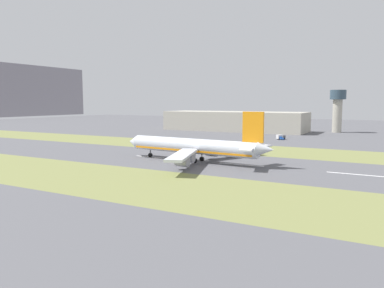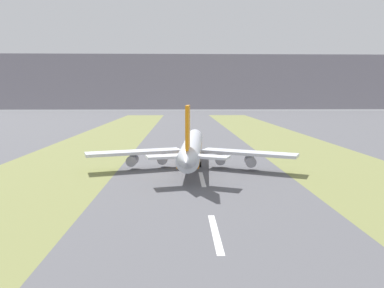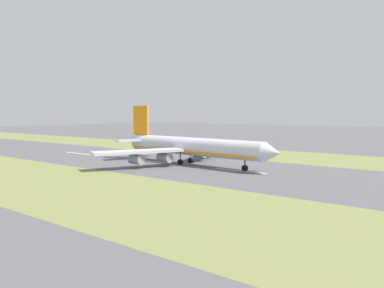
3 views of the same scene
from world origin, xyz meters
name	(u,v)px [view 2 (image 2 of 3)]	position (x,y,z in m)	size (l,w,h in m)	color
ground_plane	(199,167)	(0.00, 0.00, 0.00)	(800.00, 800.00, 0.00)	#56565B
grass_median_west	(56,168)	(-45.00, 0.00, 0.00)	(40.00, 600.00, 0.01)	olive
grass_median_east	(339,166)	(45.00, 0.00, 0.00)	(40.00, 600.00, 0.01)	olive
centreline_dash_near	(215,233)	(0.00, -56.74, 0.01)	(1.20, 18.00, 0.01)	silver
centreline_dash_mid	(202,179)	(0.00, -16.74, 0.01)	(1.20, 18.00, 0.01)	silver
centreline_dash_far	(196,155)	(0.00, 23.26, 0.01)	(1.20, 18.00, 0.01)	silver
airplane_main_jet	(192,148)	(-2.32, 1.36, 6.02)	(63.98, 67.22, 20.20)	silver
mountain_ridge	(185,83)	(0.00, 520.00, 41.74)	(800.00, 120.00, 83.47)	gray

